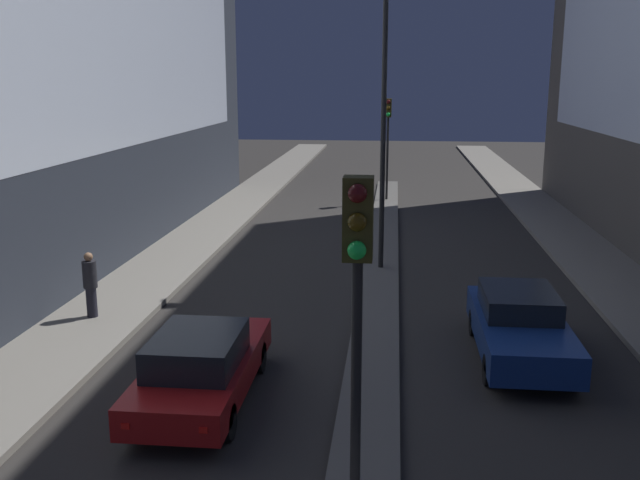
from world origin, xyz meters
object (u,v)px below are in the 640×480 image
street_lamp (385,65)px  car_left_lane (202,366)px  traffic_light_mid (388,126)px  car_right_lane (520,325)px  pedestrian_on_left_sidewalk (90,283)px  traffic_light_near (357,300)px

street_lamp → car_left_lane: 11.85m
car_left_lane → traffic_light_mid: bearing=82.1°
car_right_lane → traffic_light_mid: bearing=99.0°
street_lamp → pedestrian_on_left_sidewalk: bearing=-141.8°
traffic_light_mid → car_left_lane: size_ratio=1.05×
street_lamp → car_left_lane: bearing=-108.0°
traffic_light_mid → street_lamp: bearing=-90.0°
pedestrian_on_left_sidewalk → traffic_light_near: bearing=-51.9°
traffic_light_mid → street_lamp: street_lamp is taller
traffic_light_near → car_left_lane: traffic_light_near is taller
car_right_lane → pedestrian_on_left_sidewalk: pedestrian_on_left_sidewalk is taller
street_lamp → car_left_lane: street_lamp is taller
traffic_light_near → car_right_lane: (3.20, 7.90, -3.00)m
traffic_light_near → car_left_lane: size_ratio=1.05×
traffic_light_near → car_right_lane: traffic_light_near is taller
traffic_light_mid → car_left_lane: traffic_light_mid is taller
traffic_light_mid → traffic_light_near: bearing=-90.0°
traffic_light_near → traffic_light_mid: bearing=90.0°
traffic_light_near → pedestrian_on_left_sidewalk: (-7.20, 9.20, -2.72)m
traffic_light_mid → pedestrian_on_left_sidewalk: 20.31m
street_lamp → car_left_lane: (-3.20, -9.86, -5.73)m
car_left_lane → car_right_lane: 7.02m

